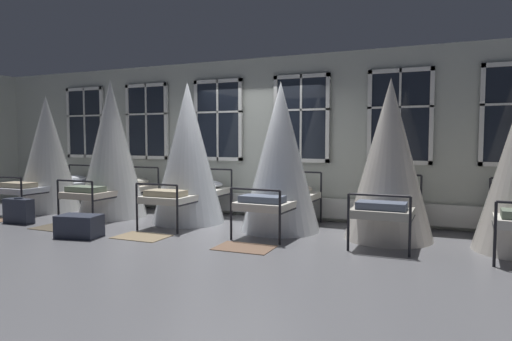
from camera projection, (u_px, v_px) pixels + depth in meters
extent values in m
plane|color=slate|center=(228.00, 228.00, 7.74)|extent=(25.11, 25.11, 0.00)
cube|color=#B2B7AD|center=(260.00, 138.00, 8.89)|extent=(13.56, 0.10, 3.07)
cube|color=black|center=(85.00, 123.00, 10.54)|extent=(1.08, 0.02, 1.62)
cube|color=silver|center=(86.00, 156.00, 10.59)|extent=(1.08, 0.06, 0.07)
cube|color=silver|center=(84.00, 89.00, 10.49)|extent=(1.08, 0.06, 0.07)
cube|color=silver|center=(69.00, 123.00, 10.74)|extent=(0.07, 0.06, 1.62)
cube|color=silver|center=(102.00, 122.00, 10.33)|extent=(0.07, 0.06, 1.62)
cube|color=silver|center=(85.00, 123.00, 10.54)|extent=(0.04, 0.06, 1.62)
cube|color=silver|center=(85.00, 116.00, 10.53)|extent=(1.08, 0.06, 0.04)
cube|color=black|center=(147.00, 122.00, 9.83)|extent=(1.08, 0.02, 1.62)
cube|color=silver|center=(147.00, 157.00, 9.88)|extent=(1.08, 0.06, 0.07)
cube|color=silver|center=(146.00, 85.00, 9.78)|extent=(1.08, 0.06, 0.07)
cube|color=silver|center=(128.00, 122.00, 10.03)|extent=(0.07, 0.06, 1.62)
cube|color=silver|center=(166.00, 121.00, 9.62)|extent=(0.07, 0.06, 1.62)
cube|color=silver|center=(147.00, 122.00, 9.83)|extent=(0.04, 0.06, 1.62)
cube|color=silver|center=(147.00, 114.00, 9.82)|extent=(1.08, 0.06, 0.04)
cube|color=black|center=(218.00, 120.00, 9.12)|extent=(1.08, 0.02, 1.62)
cube|color=silver|center=(218.00, 159.00, 9.17)|extent=(1.08, 0.06, 0.07)
cube|color=silver|center=(218.00, 81.00, 9.07)|extent=(1.08, 0.06, 0.07)
cube|color=silver|center=(196.00, 121.00, 9.32)|extent=(0.07, 0.06, 1.62)
cube|color=silver|center=(241.00, 120.00, 8.91)|extent=(0.07, 0.06, 1.62)
cube|color=silver|center=(218.00, 120.00, 9.12)|extent=(0.04, 0.06, 1.62)
cube|color=silver|center=(218.00, 112.00, 9.11)|extent=(1.08, 0.06, 0.04)
cube|color=black|center=(301.00, 119.00, 8.41)|extent=(1.08, 0.02, 1.62)
cube|color=silver|center=(301.00, 160.00, 8.46)|extent=(1.08, 0.06, 0.07)
cube|color=silver|center=(301.00, 76.00, 8.36)|extent=(1.08, 0.06, 0.07)
cube|color=silver|center=(276.00, 119.00, 8.61)|extent=(0.07, 0.06, 1.62)
cube|color=silver|center=(328.00, 118.00, 8.20)|extent=(0.07, 0.06, 1.62)
cube|color=silver|center=(301.00, 119.00, 8.41)|extent=(0.04, 0.06, 1.62)
cube|color=silver|center=(301.00, 110.00, 8.40)|extent=(1.08, 0.06, 0.04)
cube|color=black|center=(400.00, 117.00, 7.70)|extent=(1.08, 0.02, 1.62)
cube|color=silver|center=(399.00, 162.00, 7.75)|extent=(1.08, 0.06, 0.07)
cube|color=silver|center=(401.00, 70.00, 7.65)|extent=(1.08, 0.06, 0.07)
cube|color=silver|center=(370.00, 117.00, 7.90)|extent=(0.07, 0.06, 1.62)
cube|color=silver|center=(432.00, 116.00, 7.49)|extent=(0.07, 0.06, 1.62)
cube|color=silver|center=(400.00, 117.00, 7.70)|extent=(0.04, 0.06, 1.62)
cube|color=silver|center=(400.00, 107.00, 7.69)|extent=(1.08, 0.06, 0.04)
cube|color=silver|center=(482.00, 115.00, 7.19)|extent=(0.07, 0.06, 1.62)
cube|color=silver|center=(257.00, 204.00, 8.86)|extent=(9.38, 0.10, 0.36)
cylinder|color=black|center=(70.00, 184.00, 10.66)|extent=(0.04, 0.04, 0.91)
cylinder|color=black|center=(96.00, 185.00, 10.34)|extent=(0.04, 0.04, 0.91)
cylinder|color=black|center=(22.00, 199.00, 8.57)|extent=(0.04, 0.04, 0.78)
cylinder|color=black|center=(35.00, 189.00, 9.77)|extent=(0.05, 1.95, 0.03)
cylinder|color=black|center=(62.00, 190.00, 9.45)|extent=(0.05, 1.95, 0.03)
cylinder|color=black|center=(82.00, 165.00, 10.47)|extent=(0.79, 0.04, 0.03)
cylinder|color=black|center=(6.00, 177.00, 8.70)|extent=(0.79, 0.04, 0.03)
cube|color=silver|center=(48.00, 187.00, 9.61)|extent=(0.83, 1.97, 0.11)
ellipsoid|color=silver|center=(75.00, 178.00, 10.27)|extent=(0.61, 0.40, 0.14)
cube|color=tan|center=(19.00, 185.00, 8.95)|extent=(0.66, 0.37, 0.10)
cone|color=white|center=(47.00, 153.00, 9.56)|extent=(1.31, 1.31, 2.42)
cylinder|color=black|center=(128.00, 187.00, 9.93)|extent=(0.04, 0.04, 0.91)
cylinder|color=black|center=(158.00, 189.00, 9.62)|extent=(0.04, 0.04, 0.91)
cylinder|color=black|center=(58.00, 202.00, 8.14)|extent=(0.04, 0.04, 0.78)
cylinder|color=black|center=(93.00, 204.00, 7.83)|extent=(0.04, 0.04, 0.78)
cylinder|color=black|center=(97.00, 193.00, 9.03)|extent=(0.07, 1.95, 0.03)
cylinder|color=black|center=(129.00, 195.00, 8.73)|extent=(0.07, 1.95, 0.03)
cylinder|color=black|center=(143.00, 167.00, 9.74)|extent=(0.79, 0.05, 0.03)
cylinder|color=black|center=(74.00, 181.00, 7.96)|extent=(0.79, 0.05, 0.03)
cube|color=beige|center=(112.00, 191.00, 8.87)|extent=(0.85, 1.98, 0.11)
ellipsoid|color=#B7B2A3|center=(136.00, 181.00, 9.54)|extent=(0.62, 0.41, 0.14)
cube|color=slate|center=(86.00, 189.00, 8.21)|extent=(0.66, 0.37, 0.10)
cone|color=white|center=(112.00, 149.00, 8.82)|extent=(1.31, 1.31, 2.65)
cylinder|color=black|center=(197.00, 191.00, 9.30)|extent=(0.04, 0.04, 0.91)
cylinder|color=black|center=(232.00, 192.00, 8.99)|extent=(0.04, 0.04, 0.91)
cylinder|color=black|center=(137.00, 207.00, 7.52)|extent=(0.04, 0.04, 0.78)
cylinder|color=black|center=(177.00, 210.00, 7.21)|extent=(0.04, 0.04, 0.78)
cylinder|color=black|center=(170.00, 197.00, 8.41)|extent=(0.05, 1.95, 0.03)
cylinder|color=black|center=(207.00, 199.00, 8.10)|extent=(0.05, 1.95, 0.03)
cylinder|color=black|center=(214.00, 169.00, 9.11)|extent=(0.79, 0.04, 0.03)
cylinder|color=black|center=(156.00, 184.00, 7.34)|extent=(0.79, 0.04, 0.03)
cube|color=silver|center=(188.00, 195.00, 8.25)|extent=(0.83, 1.98, 0.11)
ellipsoid|color=silver|center=(208.00, 184.00, 8.91)|extent=(0.61, 0.41, 0.14)
cube|color=tan|center=(166.00, 193.00, 7.59)|extent=(0.66, 0.37, 0.10)
cone|color=white|center=(188.00, 153.00, 8.20)|extent=(1.31, 1.31, 2.54)
cylinder|color=black|center=(281.00, 195.00, 8.55)|extent=(0.04, 0.04, 0.91)
cylinder|color=black|center=(321.00, 198.00, 8.21)|extent=(0.04, 0.04, 0.91)
cylinder|color=black|center=(231.00, 214.00, 6.80)|extent=(0.04, 0.04, 0.78)
cylinder|color=black|center=(280.00, 218.00, 6.46)|extent=(0.04, 0.04, 0.78)
cylinder|color=black|center=(259.00, 202.00, 7.67)|extent=(0.09, 1.95, 0.03)
cylinder|color=black|center=(303.00, 205.00, 7.33)|extent=(0.09, 1.95, 0.03)
cylinder|color=black|center=(301.00, 172.00, 8.35)|extent=(0.79, 0.05, 0.03)
cylinder|color=black|center=(255.00, 190.00, 6.60)|extent=(0.79, 0.05, 0.03)
cube|color=silver|center=(280.00, 200.00, 7.50)|extent=(0.87, 1.99, 0.11)
ellipsoid|color=beige|center=(296.00, 188.00, 8.15)|extent=(0.62, 0.42, 0.14)
cube|color=slate|center=(262.00, 199.00, 6.85)|extent=(0.66, 0.38, 0.10)
cone|color=white|center=(280.00, 157.00, 7.45)|extent=(1.31, 1.31, 2.45)
cylinder|color=black|center=(373.00, 200.00, 7.88)|extent=(0.04, 0.04, 0.91)
cylinder|color=black|center=(421.00, 203.00, 7.56)|extent=(0.04, 0.04, 0.91)
cylinder|color=black|center=(348.00, 222.00, 6.11)|extent=(0.04, 0.04, 0.78)
cylinder|color=black|center=(410.00, 227.00, 5.79)|extent=(0.04, 0.04, 0.78)
cylinder|color=black|center=(362.00, 208.00, 6.99)|extent=(0.04, 1.95, 0.03)
cylinder|color=black|center=(416.00, 212.00, 6.68)|extent=(0.04, 1.95, 0.03)
cylinder|color=black|center=(397.00, 175.00, 7.69)|extent=(0.79, 0.03, 0.03)
cylinder|color=black|center=(379.00, 195.00, 5.92)|extent=(0.79, 0.03, 0.03)
cube|color=#B7B2A3|center=(389.00, 206.00, 6.83)|extent=(0.81, 1.97, 0.11)
ellipsoid|color=beige|center=(395.00, 193.00, 7.49)|extent=(0.61, 0.40, 0.14)
cube|color=slate|center=(382.00, 206.00, 6.17)|extent=(0.65, 0.36, 0.10)
cone|color=silver|center=(390.00, 159.00, 6.78)|extent=(1.31, 1.31, 2.42)
cylinder|color=black|center=(489.00, 207.00, 7.09)|extent=(0.04, 0.04, 0.91)
cylinder|color=black|center=(495.00, 234.00, 5.34)|extent=(0.04, 0.04, 0.78)
cylinder|color=black|center=(492.00, 217.00, 6.22)|extent=(0.08, 1.95, 0.03)
cube|color=brown|center=(58.00, 228.00, 7.71)|extent=(0.80, 0.56, 0.01)
cube|color=#8E7A5B|center=(142.00, 237.00, 7.00)|extent=(0.81, 0.58, 0.01)
cube|color=brown|center=(244.00, 248.00, 6.29)|extent=(0.82, 0.59, 0.01)
cube|color=#2D3342|center=(19.00, 211.00, 8.14)|extent=(0.57, 0.23, 0.44)
cube|color=tan|center=(24.00, 210.00, 8.24)|extent=(0.50, 0.04, 0.03)
torus|color=#2D3342|center=(18.00, 198.00, 8.13)|extent=(0.15, 0.15, 0.02)
cube|color=#2D3342|center=(79.00, 226.00, 6.99)|extent=(0.70, 0.51, 0.34)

